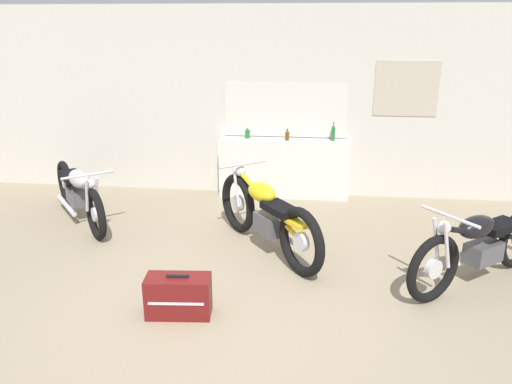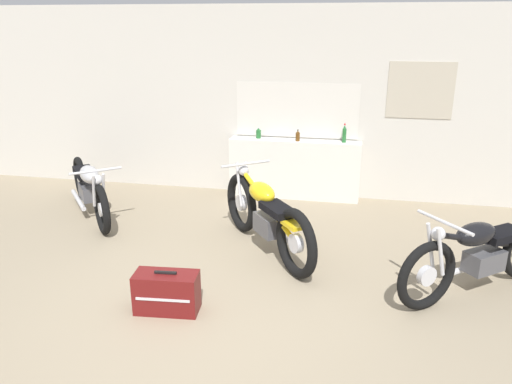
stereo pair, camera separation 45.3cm
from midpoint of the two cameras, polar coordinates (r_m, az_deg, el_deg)
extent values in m
plane|color=gray|center=(4.58, -7.63, -15.09)|extent=(24.00, 24.00, 0.00)
cube|color=beige|center=(7.58, -1.21, 10.13)|extent=(10.00, 0.06, 2.80)
cube|color=silver|center=(7.52, 1.64, 9.38)|extent=(1.76, 0.01, 0.75)
cube|color=beige|center=(7.52, 1.63, 9.37)|extent=(1.82, 0.01, 0.81)
cube|color=#B2A893|center=(7.52, 15.15, 11.32)|extent=(0.90, 0.01, 0.78)
cube|color=silver|center=(7.57, 1.48, 2.71)|extent=(1.96, 0.28, 0.89)
cylinder|color=#23662D|center=(7.55, -2.71, 6.60)|extent=(0.07, 0.07, 0.12)
cone|color=#23662D|center=(7.54, -2.72, 7.17)|extent=(0.06, 0.06, 0.03)
cylinder|color=silver|center=(7.53, -2.72, 7.35)|extent=(0.03, 0.03, 0.01)
cylinder|color=#5B3814|center=(7.41, 1.84, 6.38)|extent=(0.06, 0.06, 0.12)
cone|color=#5B3814|center=(7.39, 1.84, 6.96)|extent=(0.05, 0.05, 0.03)
cylinder|color=black|center=(7.39, 1.84, 7.14)|extent=(0.02, 0.02, 0.01)
cylinder|color=#23662D|center=(7.42, 7.08, 6.56)|extent=(0.06, 0.06, 0.20)
cone|color=#23662D|center=(7.39, 7.11, 7.52)|extent=(0.05, 0.05, 0.06)
cylinder|color=red|center=(7.39, 7.13, 7.82)|extent=(0.02, 0.02, 0.02)
torus|color=black|center=(6.32, -4.14, -1.32)|extent=(0.54, 0.66, 0.75)
cylinder|color=silver|center=(6.32, -4.14, -1.32)|extent=(0.18, 0.21, 0.21)
torus|color=black|center=(5.22, 2.69, -5.74)|extent=(0.54, 0.66, 0.75)
cylinder|color=silver|center=(5.22, 2.69, -5.74)|extent=(0.18, 0.21, 0.21)
cube|color=#4C4C51|center=(5.71, -0.72, -3.72)|extent=(0.41, 0.44, 0.22)
cylinder|color=yellow|center=(5.63, -0.72, -1.63)|extent=(0.80, 1.02, 0.46)
ellipsoid|color=yellow|center=(5.74, -1.62, -0.04)|extent=(0.47, 0.51, 0.22)
cube|color=black|center=(5.45, 0.36, -1.95)|extent=(0.47, 0.51, 0.08)
cube|color=yellow|center=(5.22, 2.22, -3.66)|extent=(0.28, 0.30, 0.04)
cylinder|color=silver|center=(6.15, -4.41, 0.79)|extent=(0.13, 0.15, 0.54)
cylinder|color=silver|center=(6.20, -3.42, 0.96)|extent=(0.13, 0.15, 0.54)
cylinder|color=silver|center=(6.04, -3.68, 3.17)|extent=(0.53, 0.41, 0.03)
sphere|color=silver|center=(6.11, -3.91, 2.40)|extent=(0.13, 0.13, 0.13)
cylinder|color=silver|center=(5.76, 0.98, -5.14)|extent=(0.51, 0.63, 0.06)
torus|color=black|center=(6.47, -19.79, -2.45)|extent=(0.48, 0.55, 0.64)
cylinder|color=silver|center=(6.47, -19.79, -2.45)|extent=(0.16, 0.18, 0.18)
torus|color=black|center=(7.90, -22.51, 1.00)|extent=(0.48, 0.55, 0.64)
cylinder|color=silver|center=(7.90, -22.51, 1.00)|extent=(0.16, 0.18, 0.18)
cube|color=#4C4C51|center=(7.25, -21.41, -0.51)|extent=(0.44, 0.47, 0.19)
cylinder|color=#B2B2B7|center=(7.20, -21.58, 0.92)|extent=(0.93, 1.11, 0.40)
ellipsoid|color=#B2B2B7|center=(6.98, -21.35, 1.42)|extent=(0.52, 0.55, 0.22)
cube|color=black|center=(7.41, -22.00, 1.65)|extent=(0.52, 0.55, 0.08)
cube|color=#B2B2B7|center=(7.77, -22.51, 1.88)|extent=(0.30, 0.33, 0.04)
cylinder|color=silver|center=(6.47, -19.67, -0.22)|extent=(0.14, 0.16, 0.45)
cylinder|color=silver|center=(6.45, -20.70, -0.41)|extent=(0.14, 0.16, 0.45)
cylinder|color=silver|center=(6.47, -20.58, 1.83)|extent=(0.51, 0.43, 0.03)
sphere|color=silver|center=(6.44, -20.35, 0.85)|extent=(0.13, 0.13, 0.13)
cylinder|color=silver|center=(7.37, -22.52, -1.41)|extent=(0.59, 0.69, 0.06)
torus|color=black|center=(4.96, 17.15, -8.44)|extent=(0.59, 0.49, 0.68)
cylinder|color=silver|center=(4.96, 17.15, -8.44)|extent=(0.19, 0.17, 0.19)
cube|color=#4C4C51|center=(5.52, 22.42, -6.42)|extent=(0.44, 0.41, 0.21)
cylinder|color=black|center=(5.44, 22.68, -4.45)|extent=(1.02, 0.82, 0.43)
ellipsoid|color=black|center=(5.26, 21.68, -3.75)|extent=(0.52, 0.48, 0.22)
cube|color=black|center=(5.59, 23.99, -3.65)|extent=(0.52, 0.48, 0.08)
cylinder|color=silver|center=(4.87, 18.50, -5.83)|extent=(0.15, 0.13, 0.50)
cylinder|color=silver|center=(4.94, 17.45, -5.36)|extent=(0.15, 0.13, 0.50)
cylinder|color=silver|center=(4.86, 18.80, -2.68)|extent=(0.42, 0.52, 0.03)
sphere|color=silver|center=(4.85, 18.22, -3.93)|extent=(0.13, 0.13, 0.13)
cylinder|color=silver|center=(5.72, 21.71, -6.95)|extent=(0.63, 0.52, 0.06)
cube|color=maroon|center=(4.71, -11.65, -11.62)|extent=(0.61, 0.31, 0.38)
cube|color=silver|center=(4.59, -12.02, -12.46)|extent=(0.50, 0.05, 0.02)
cube|color=black|center=(4.61, -11.82, -9.42)|extent=(0.21, 0.04, 0.02)
camera|label=1|loc=(0.23, -92.27, -0.77)|focal=35.00mm
camera|label=2|loc=(0.23, 87.73, 0.77)|focal=35.00mm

